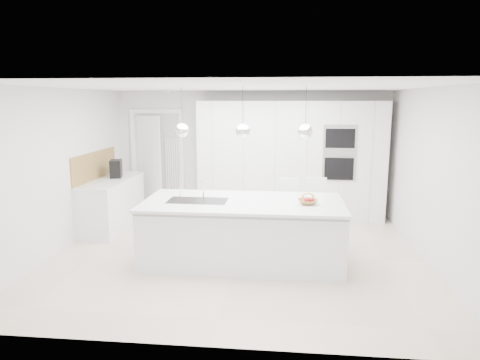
# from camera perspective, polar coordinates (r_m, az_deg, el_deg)

# --- Properties ---
(floor) EXTENTS (5.50, 5.50, 0.00)m
(floor) POSITION_cam_1_polar(r_m,az_deg,el_deg) (6.61, -0.27, -9.90)
(floor) COLOR beige
(floor) RESTS_ON ground
(wall_back) EXTENTS (5.50, 0.00, 5.50)m
(wall_back) POSITION_cam_1_polar(r_m,az_deg,el_deg) (8.75, 1.47, 3.60)
(wall_back) COLOR silver
(wall_back) RESTS_ON ground
(wall_left) EXTENTS (0.00, 5.00, 5.00)m
(wall_left) POSITION_cam_1_polar(r_m,az_deg,el_deg) (7.12, -22.88, 1.16)
(wall_left) COLOR silver
(wall_left) RESTS_ON ground
(ceiling) EXTENTS (5.50, 5.50, 0.00)m
(ceiling) POSITION_cam_1_polar(r_m,az_deg,el_deg) (6.19, -0.29, 12.32)
(ceiling) COLOR white
(ceiling) RESTS_ON wall_back
(tall_cabinets) EXTENTS (3.60, 0.60, 2.30)m
(tall_cabinets) POSITION_cam_1_polar(r_m,az_deg,el_deg) (8.44, 6.74, 2.59)
(tall_cabinets) COLOR white
(tall_cabinets) RESTS_ON floor
(oven_stack) EXTENTS (0.62, 0.04, 1.05)m
(oven_stack) POSITION_cam_1_polar(r_m,az_deg,el_deg) (8.17, 13.13, 3.54)
(oven_stack) COLOR #A5A5A8
(oven_stack) RESTS_ON tall_cabinets
(doorway_frame) EXTENTS (1.11, 0.08, 2.13)m
(doorway_frame) POSITION_cam_1_polar(r_m,az_deg,el_deg) (9.10, -10.89, 2.26)
(doorway_frame) COLOR white
(doorway_frame) RESTS_ON floor
(hallway_door) EXTENTS (0.76, 0.38, 2.00)m
(hallway_door) POSITION_cam_1_polar(r_m,az_deg,el_deg) (9.13, -12.48, 2.10)
(hallway_door) COLOR white
(hallway_door) RESTS_ON floor
(radiator) EXTENTS (0.32, 0.04, 1.40)m
(radiator) POSITION_cam_1_polar(r_m,az_deg,el_deg) (9.03, -8.93, 1.13)
(radiator) COLOR white
(radiator) RESTS_ON floor
(left_base_cabinets) EXTENTS (0.60, 1.80, 0.86)m
(left_base_cabinets) POSITION_cam_1_polar(r_m,az_deg,el_deg) (8.21, -16.64, -3.13)
(left_base_cabinets) COLOR white
(left_base_cabinets) RESTS_ON floor
(left_worktop) EXTENTS (0.62, 1.82, 0.04)m
(left_worktop) POSITION_cam_1_polar(r_m,az_deg,el_deg) (8.11, -16.80, -0.04)
(left_worktop) COLOR white
(left_worktop) RESTS_ON left_base_cabinets
(oak_backsplash) EXTENTS (0.02, 1.80, 0.50)m
(oak_backsplash) POSITION_cam_1_polar(r_m,az_deg,el_deg) (8.19, -18.77, 1.85)
(oak_backsplash) COLOR olive
(oak_backsplash) RESTS_ON wall_left
(island_base) EXTENTS (2.80, 1.20, 0.86)m
(island_base) POSITION_cam_1_polar(r_m,az_deg,el_deg) (6.18, 0.36, -7.16)
(island_base) COLOR white
(island_base) RESTS_ON floor
(island_worktop) EXTENTS (2.84, 1.40, 0.04)m
(island_worktop) POSITION_cam_1_polar(r_m,az_deg,el_deg) (6.10, 0.41, -2.99)
(island_worktop) COLOR white
(island_worktop) RESTS_ON island_base
(island_sink) EXTENTS (0.84, 0.44, 0.18)m
(island_sink) POSITION_cam_1_polar(r_m,az_deg,el_deg) (6.16, -5.67, -3.48)
(island_sink) COLOR #3F3F42
(island_sink) RESTS_ON island_worktop
(island_tap) EXTENTS (0.02, 0.02, 0.30)m
(island_tap) POSITION_cam_1_polar(r_m,az_deg,el_deg) (6.29, -4.91, -1.03)
(island_tap) COLOR white
(island_tap) RESTS_ON island_worktop
(pendant_left) EXTENTS (0.20, 0.20, 0.20)m
(pendant_left) POSITION_cam_1_polar(r_m,az_deg,el_deg) (6.04, -7.73, 6.57)
(pendant_left) COLOR white
(pendant_left) RESTS_ON ceiling
(pendant_mid) EXTENTS (0.20, 0.20, 0.20)m
(pendant_mid) POSITION_cam_1_polar(r_m,az_deg,el_deg) (5.90, 0.38, 6.57)
(pendant_mid) COLOR white
(pendant_mid) RESTS_ON ceiling
(pendant_right) EXTENTS (0.20, 0.20, 0.20)m
(pendant_right) POSITION_cam_1_polar(r_m,az_deg,el_deg) (5.88, 8.70, 6.44)
(pendant_right) COLOR white
(pendant_right) RESTS_ON ceiling
(fruit_bowl) EXTENTS (0.28, 0.28, 0.07)m
(fruit_bowl) POSITION_cam_1_polar(r_m,az_deg,el_deg) (5.98, 9.05, -2.88)
(fruit_bowl) COLOR olive
(fruit_bowl) RESTS_ON island_worktop
(espresso_machine) EXTENTS (0.27, 0.35, 0.33)m
(espresso_machine) POSITION_cam_1_polar(r_m,az_deg,el_deg) (8.26, -16.21, 1.46)
(espresso_machine) COLOR black
(espresso_machine) RESTS_ON left_worktop
(bar_stool_left) EXTENTS (0.42, 0.53, 1.05)m
(bar_stool_left) POSITION_cam_1_polar(r_m,az_deg,el_deg) (7.03, 6.61, -4.20)
(bar_stool_left) COLOR white
(bar_stool_left) RESTS_ON floor
(bar_stool_right) EXTENTS (0.38, 0.51, 1.06)m
(bar_stool_right) POSITION_cam_1_polar(r_m,az_deg,el_deg) (7.07, 10.09, -4.18)
(bar_stool_right) COLOR white
(bar_stool_right) RESTS_ON floor
(apple_a) EXTENTS (0.07, 0.07, 0.07)m
(apple_a) POSITION_cam_1_polar(r_m,az_deg,el_deg) (5.95, 9.03, -2.64)
(apple_a) COLOR #A51C1F
(apple_a) RESTS_ON fruit_bowl
(apple_b) EXTENTS (0.08, 0.08, 0.08)m
(apple_b) POSITION_cam_1_polar(r_m,az_deg,el_deg) (5.92, 8.93, -2.64)
(apple_b) COLOR #A51C1F
(apple_b) RESTS_ON fruit_bowl
(apple_c) EXTENTS (0.07, 0.07, 0.07)m
(apple_c) POSITION_cam_1_polar(r_m,az_deg,el_deg) (5.95, 9.58, -2.64)
(apple_c) COLOR #A51C1F
(apple_c) RESTS_ON fruit_bowl
(banana_bunch) EXTENTS (0.21, 0.16, 0.19)m
(banana_bunch) POSITION_cam_1_polar(r_m,az_deg,el_deg) (5.99, 9.05, -2.15)
(banana_bunch) COLOR gold
(banana_bunch) RESTS_ON fruit_bowl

